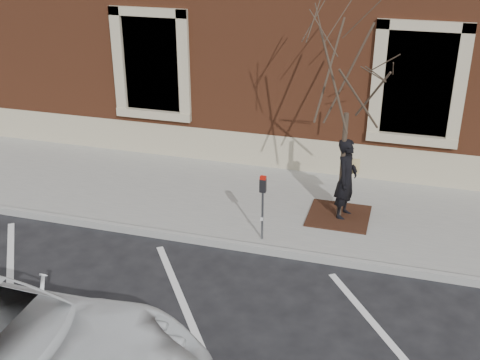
% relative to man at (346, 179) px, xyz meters
% --- Properties ---
extents(ground, '(120.00, 120.00, 0.00)m').
position_rel_man_xyz_m(ground, '(-1.87, -1.50, -0.97)').
color(ground, '#28282B').
rests_on(ground, ground).
extents(sidewalk_near, '(40.00, 3.50, 0.15)m').
position_rel_man_xyz_m(sidewalk_near, '(-1.87, 0.25, -0.89)').
color(sidewalk_near, '#A6A49C').
rests_on(sidewalk_near, ground).
extents(curb_near, '(40.00, 0.12, 0.15)m').
position_rel_man_xyz_m(curb_near, '(-1.87, -1.55, -0.89)').
color(curb_near, '#9E9E99').
rests_on(curb_near, ground).
extents(parking_stripes, '(28.00, 4.40, 0.01)m').
position_rel_man_xyz_m(parking_stripes, '(-1.87, -3.70, -0.96)').
color(parking_stripes, silver).
rests_on(parking_stripes, ground).
extents(man, '(0.52, 0.67, 1.64)m').
position_rel_man_xyz_m(man, '(0.00, 0.00, 0.00)').
color(man, black).
rests_on(man, sidewalk_near).
extents(parking_meter, '(0.12, 0.09, 1.27)m').
position_rel_man_xyz_m(parking_meter, '(-1.33, -1.30, 0.06)').
color(parking_meter, '#595B60').
rests_on(parking_meter, sidewalk_near).
extents(tree_grate, '(1.19, 1.19, 0.03)m').
position_rel_man_xyz_m(tree_grate, '(-0.09, -0.03, -0.80)').
color(tree_grate, '#371C11').
rests_on(tree_grate, sidewalk_near).
extents(sapling, '(2.35, 2.35, 3.91)m').
position_rel_man_xyz_m(sapling, '(-0.09, -0.03, 1.92)').
color(sapling, '#3E3025').
rests_on(sapling, sidewalk_near).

